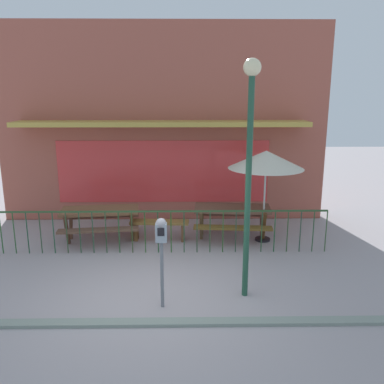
% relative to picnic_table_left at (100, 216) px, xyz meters
% --- Properties ---
extents(ground, '(40.00, 40.00, 0.00)m').
position_rel_picnic_table_left_xyz_m(ground, '(1.42, -2.91, -0.61)').
color(ground, '#9E9699').
extents(pub_storefront, '(8.82, 1.36, 5.25)m').
position_rel_picnic_table_left_xyz_m(pub_storefront, '(1.42, 1.88, 2.00)').
color(pub_storefront, maroon).
rests_on(pub_storefront, ground).
extents(patio_fence_front, '(7.43, 0.04, 0.97)m').
position_rel_picnic_table_left_xyz_m(patio_fence_front, '(1.42, -0.81, 0.05)').
color(patio_fence_front, '#294C28').
rests_on(patio_fence_front, ground).
extents(picnic_table_left, '(1.94, 1.55, 0.79)m').
position_rel_picnic_table_left_xyz_m(picnic_table_left, '(0.00, 0.00, 0.00)').
color(picnic_table_left, brown).
rests_on(picnic_table_left, ground).
extents(picnic_table_right, '(1.90, 1.50, 0.79)m').
position_rel_picnic_table_left_xyz_m(picnic_table_right, '(3.15, 0.12, 0.00)').
color(picnic_table_right, brown).
rests_on(picnic_table_right, ground).
extents(patio_umbrella, '(1.74, 1.74, 2.17)m').
position_rel_picnic_table_left_xyz_m(patio_umbrella, '(3.87, -0.08, 1.34)').
color(patio_umbrella, black).
rests_on(patio_umbrella, ground).
extents(patio_bench, '(1.42, 0.40, 0.48)m').
position_rel_picnic_table_left_xyz_m(patio_bench, '(1.40, -0.02, -0.26)').
color(patio_bench, brown).
rests_on(patio_bench, ground).
extents(parking_meter_near, '(0.18, 0.17, 1.53)m').
position_rel_picnic_table_left_xyz_m(parking_meter_near, '(1.64, -3.14, 0.57)').
color(parking_meter_near, slate).
rests_on(parking_meter_near, ground).
extents(street_lamp, '(0.28, 0.28, 3.96)m').
position_rel_picnic_table_left_xyz_m(street_lamp, '(3.06, -2.76, 1.97)').
color(street_lamp, '#214C37').
rests_on(street_lamp, ground).
extents(curb_edge, '(12.35, 0.20, 0.11)m').
position_rel_picnic_table_left_xyz_m(curb_edge, '(1.42, -3.67, -0.61)').
color(curb_edge, gray).
rests_on(curb_edge, ground).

